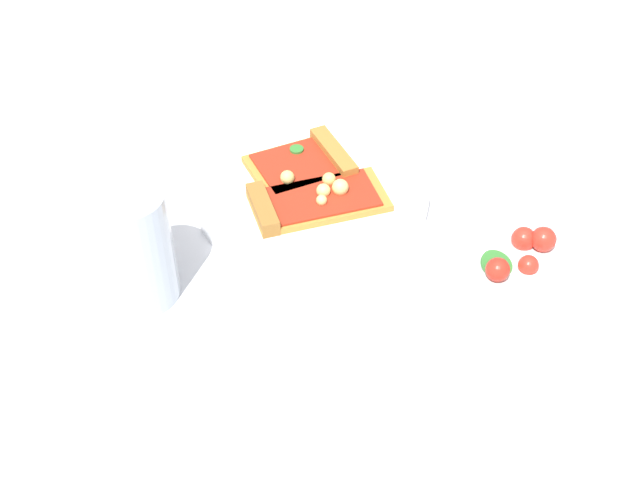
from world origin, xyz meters
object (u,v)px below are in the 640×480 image
(plate, at_px, (312,193))
(salad_bowl, at_px, (512,276))
(pizza_slice_far, at_px, (311,200))
(soda_glass, at_px, (135,247))
(pizza_slice_near, at_px, (307,164))

(plate, distance_m, salad_bowl, 0.26)
(salad_bowl, bearing_deg, pizza_slice_far, -93.12)
(soda_glass, bearing_deg, pizza_slice_far, 155.71)
(pizza_slice_near, relative_size, salad_bowl, 1.15)
(pizza_slice_near, bearing_deg, salad_bowl, 76.18)
(soda_glass, bearing_deg, plate, 161.76)
(plate, xyz_separation_m, soda_glass, (0.22, -0.07, 0.06))
(salad_bowl, bearing_deg, pizza_slice_near, -103.82)
(pizza_slice_near, xyz_separation_m, pizza_slice_far, (0.06, 0.04, 0.00))
(pizza_slice_far, distance_m, soda_glass, 0.22)
(plate, relative_size, pizza_slice_near, 1.90)
(plate, distance_m, soda_glass, 0.24)
(pizza_slice_far, distance_m, salad_bowl, 0.24)
(pizza_slice_near, bearing_deg, plate, 38.17)
(pizza_slice_near, relative_size, soda_glass, 1.09)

